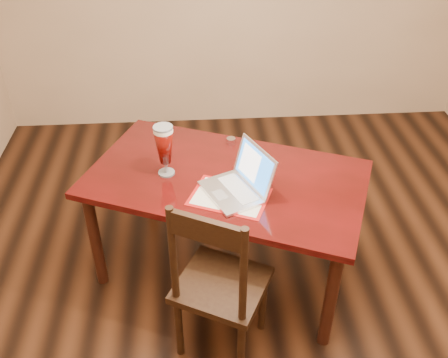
{
  "coord_description": "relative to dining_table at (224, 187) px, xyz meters",
  "views": [
    {
      "loc": [
        -0.46,
        -2.09,
        2.53
      ],
      "look_at": [
        -0.29,
        0.27,
        0.83
      ],
      "focal_mm": 40.0,
      "sensor_mm": 36.0,
      "label": 1
    }
  ],
  "objects": [
    {
      "name": "ground",
      "position": [
        0.28,
        -0.37,
        -0.7
      ],
      "size": [
        5.0,
        5.0,
        0.0
      ],
      "primitive_type": "plane",
      "color": "black",
      "rests_on": "ground"
    },
    {
      "name": "dining_chair",
      "position": [
        -0.07,
        -0.62,
        -0.19
      ],
      "size": [
        0.61,
        0.6,
        1.09
      ],
      "rotation": [
        0.0,
        0.0,
        -0.47
      ],
      "color": "black",
      "rests_on": "ground"
    },
    {
      "name": "dining_table",
      "position": [
        0.0,
        0.0,
        0.0
      ],
      "size": [
        1.89,
        1.51,
        1.11
      ],
      "rotation": [
        0.0,
        0.0,
        -0.4
      ],
      "color": "#480909",
      "rests_on": "ground"
    },
    {
      "name": "room_shell",
      "position": [
        0.28,
        -0.37,
        1.06
      ],
      "size": [
        4.51,
        5.01,
        2.71
      ],
      "color": "tan",
      "rests_on": "ground"
    }
  ]
}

